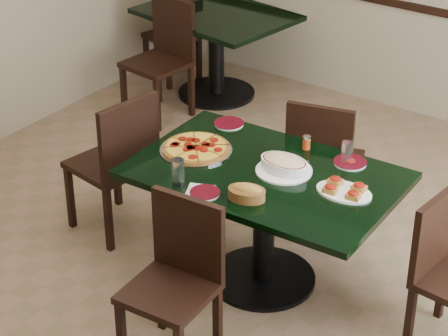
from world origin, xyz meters
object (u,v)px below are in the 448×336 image
Objects in this scene: back_table at (216,38)px; chair_left at (119,158)px; bruschetta_platter at (344,190)px; main_table at (265,200)px; chair_near at (178,272)px; pepperoni_pizza at (196,148)px; back_chair_left at (177,31)px; chair_far at (322,157)px; bread_basket at (247,192)px; chair_right at (448,266)px; back_chair_near at (164,51)px; lasagna_casserole at (284,164)px.

back_table is 2.24m from chair_left.
bruschetta_platter reaches higher than back_table.
chair_near is at bearing -94.20° from main_table.
pepperoni_pizza is 1.32× the size of bruschetta_platter.
chair_far is at bearing 73.44° from back_chair_left.
chair_far is at bearing 78.70° from bread_basket.
chair_right is at bearing 5.10° from bread_basket.
back_chair_near reaches higher than back_chair_left.
chair_left is at bearing -61.97° from back_table.
back_chair_left is (-3.33, 1.98, -0.01)m from chair_right.
chair_near is 2.97m from back_chair_near.
lasagna_casserole reaches higher than bruschetta_platter.
chair_near is at bearing -124.01° from bruschetta_platter.
pepperoni_pizza is (-0.47, -0.02, 0.20)m from main_table.
back_chair_near is at bearing 146.19° from bruschetta_platter.
back_table is 3.01m from bread_basket.
lasagna_casserole is (-1.00, -0.04, 0.31)m from chair_right.
main_table is 4.73× the size of lasagna_casserole.
lasagna_casserole reaches higher than back_table.
back_chair_near is 3.01× the size of lasagna_casserole.
chair_right is at bearing 2.84° from bruschetta_platter.
pepperoni_pizza is (-0.44, 0.75, 0.26)m from chair_near.
back_chair_left reaches higher than pepperoni_pizza.
bruschetta_platter is at bearing -0.95° from lasagna_casserole.
chair_right is at bearing 3.62° from main_table.
bruschetta_platter is at bearing 3.72° from main_table.
chair_near reaches higher than lasagna_casserole.
lasagna_casserole is at bearing 35.56° from main_table.
back_table is at bearing 135.08° from lasagna_casserole.
back_table is at bearing 62.19° from chair_right.
back_chair_near reaches higher than back_table.
main_table is 1.78× the size of back_chair_left.
back_chair_left is at bearing -45.25° from chair_far.
chair_left reaches higher than pepperoni_pizza.
back_chair_near is (-0.89, 1.58, -0.00)m from chair_left.
back_chair_left is at bearing -177.27° from back_table.
pepperoni_pizza is 0.95m from bruschetta_platter.
lasagna_casserole is (0.11, 0.84, 0.29)m from chair_near.
back_chair_near is 1.13× the size of back_chair_left.
chair_right is 2.72× the size of lasagna_casserole.
chair_right is at bearing 74.15° from back_chair_left.
chair_left reaches higher than chair_right.
back_chair_left reaches higher than bruschetta_platter.
chair_near is 2.11× the size of pepperoni_pizza.
main_table is at bearing -141.02° from lasagna_casserole.
chair_near is 2.78× the size of bruschetta_platter.
chair_left is (0.76, -2.11, 0.02)m from back_table.
bread_basket reaches higher than back_table.
chair_left reaches higher than lasagna_casserole.
lasagna_casserole is at bearing 98.47° from chair_right.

